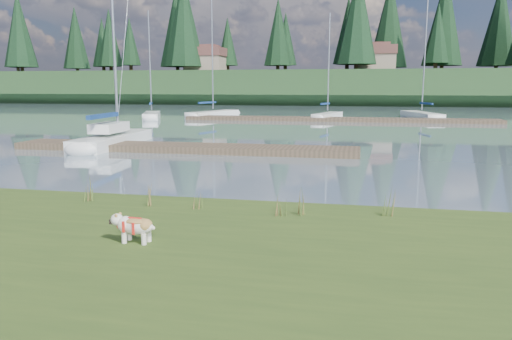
# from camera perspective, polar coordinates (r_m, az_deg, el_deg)

# --- Properties ---
(ground) EXTENTS (200.00, 200.00, 0.00)m
(ground) POSITION_cam_1_polar(r_m,az_deg,el_deg) (42.81, 6.52, 5.61)
(ground) COLOR gray
(ground) RESTS_ON ground
(bank) EXTENTS (60.00, 9.00, 0.35)m
(bank) POSITION_cam_1_polar(r_m,az_deg,el_deg) (8.13, -18.56, -11.04)
(bank) COLOR #364B1A
(bank) RESTS_ON ground
(ridge) EXTENTS (200.00, 20.00, 5.00)m
(ridge) POSITION_cam_1_polar(r_m,az_deg,el_deg) (85.62, 9.30, 9.22)
(ridge) COLOR #1C351A
(ridge) RESTS_ON ground
(bulldog) EXTENTS (0.80, 0.36, 0.48)m
(bulldog) POSITION_cam_1_polar(r_m,az_deg,el_deg) (8.71, -13.69, -6.14)
(bulldog) COLOR silver
(bulldog) RESTS_ON bank
(sailboat_main) EXTENTS (2.00, 7.78, 11.19)m
(sailboat_main) POSITION_cam_1_polar(r_m,az_deg,el_deg) (26.35, -15.52, 3.74)
(sailboat_main) COLOR white
(sailboat_main) RESTS_ON ground
(dock_near) EXTENTS (16.00, 2.00, 0.30)m
(dock_near) POSITION_cam_1_polar(r_m,az_deg,el_deg) (23.12, -8.41, 2.53)
(dock_near) COLOR #4C3D2C
(dock_near) RESTS_ON ground
(dock_far) EXTENTS (26.00, 2.20, 0.30)m
(dock_far) POSITION_cam_1_polar(r_m,az_deg,el_deg) (42.66, 9.22, 5.74)
(dock_far) COLOR #4C3D2C
(dock_far) RESTS_ON ground
(sailboat_bg_0) EXTENTS (3.43, 6.50, 9.54)m
(sailboat_bg_0) POSITION_cam_1_polar(r_m,az_deg,el_deg) (46.65, -11.80, 6.20)
(sailboat_bg_0) COLOR white
(sailboat_bg_0) RESTS_ON ground
(sailboat_bg_1) EXTENTS (3.83, 7.75, 11.47)m
(sailboat_bg_1) POSITION_cam_1_polar(r_m,az_deg,el_deg) (48.20, -4.46, 6.48)
(sailboat_bg_1) COLOR white
(sailboat_bg_1) RESTS_ON ground
(sailboat_bg_2) EXTENTS (2.63, 6.10, 9.23)m
(sailboat_bg_2) POSITION_cam_1_polar(r_m,az_deg,el_deg) (45.28, 8.38, 6.21)
(sailboat_bg_2) COLOR white
(sailboat_bg_2) RESTS_ON ground
(sailboat_bg_3) EXTENTS (3.48, 7.91, 11.46)m
(sailboat_bg_3) POSITION_cam_1_polar(r_m,az_deg,el_deg) (48.46, 18.10, 6.05)
(sailboat_bg_3) COLOR white
(sailboat_bg_3) RESTS_ON ground
(weed_0) EXTENTS (0.17, 0.14, 0.52)m
(weed_0) POSITION_cam_1_polar(r_m,az_deg,el_deg) (11.25, -12.12, -2.93)
(weed_0) COLOR #475B23
(weed_0) RESTS_ON bank
(weed_1) EXTENTS (0.17, 0.14, 0.43)m
(weed_1) POSITION_cam_1_polar(r_m,az_deg,el_deg) (10.83, -6.62, -3.49)
(weed_1) COLOR #475B23
(weed_1) RESTS_ON bank
(weed_2) EXTENTS (0.17, 0.14, 0.69)m
(weed_2) POSITION_cam_1_polar(r_m,az_deg,el_deg) (10.24, 5.21, -3.60)
(weed_2) COLOR #475B23
(weed_2) RESTS_ON bank
(weed_3) EXTENTS (0.17, 0.14, 0.65)m
(weed_3) POSITION_cam_1_polar(r_m,az_deg,el_deg) (12.05, -18.71, -2.14)
(weed_3) COLOR #475B23
(weed_3) RESTS_ON bank
(weed_4) EXTENTS (0.17, 0.14, 0.51)m
(weed_4) POSITION_cam_1_polar(r_m,az_deg,el_deg) (10.12, 2.94, -4.17)
(weed_4) COLOR #475B23
(weed_4) RESTS_ON bank
(weed_5) EXTENTS (0.17, 0.14, 0.62)m
(weed_5) POSITION_cam_1_polar(r_m,az_deg,el_deg) (10.47, 15.00, -3.75)
(weed_5) COLOR #475B23
(weed_5) RESTS_ON bank
(mud_lip) EXTENTS (60.00, 0.50, 0.14)m
(mud_lip) POSITION_cam_1_polar(r_m,az_deg,el_deg) (11.98, -7.89, -4.49)
(mud_lip) COLOR #33281C
(mud_lip) RESTS_ON ground
(conifer_0) EXTENTS (5.72, 5.72, 14.15)m
(conifer_0) POSITION_cam_1_polar(r_m,az_deg,el_deg) (99.47, -25.44, 14.33)
(conifer_0) COLOR #382619
(conifer_0) RESTS_ON ridge
(conifer_1) EXTENTS (4.40, 4.40, 11.30)m
(conifer_1) POSITION_cam_1_polar(r_m,az_deg,el_deg) (94.75, -16.39, 14.31)
(conifer_1) COLOR #382619
(conifer_1) RESTS_ON ridge
(conifer_2) EXTENTS (6.60, 6.60, 16.05)m
(conifer_2) POSITION_cam_1_polar(r_m,az_deg,el_deg) (86.22, -8.24, 16.60)
(conifer_2) COLOR #382619
(conifer_2) RESTS_ON ridge
(conifer_3) EXTENTS (4.84, 4.84, 12.25)m
(conifer_3) POSITION_cam_1_polar(r_m,az_deg,el_deg) (86.11, 2.53, 15.49)
(conifer_3) COLOR #382619
(conifer_3) RESTS_ON ridge
(conifer_4) EXTENTS (6.16, 6.16, 15.10)m
(conifer_4) POSITION_cam_1_polar(r_m,az_deg,el_deg) (79.18, 11.54, 16.81)
(conifer_4) COLOR #382619
(conifer_4) RESTS_ON ridge
(conifer_5) EXTENTS (3.96, 3.96, 10.35)m
(conifer_5) POSITION_cam_1_polar(r_m,az_deg,el_deg) (83.63, 20.02, 14.48)
(conifer_5) COLOR #382619
(conifer_5) RESTS_ON ridge
(house_0) EXTENTS (6.30, 5.30, 4.65)m
(house_0) POSITION_cam_1_polar(r_m,az_deg,el_deg) (86.62, -5.76, 12.48)
(house_0) COLOR gray
(house_0) RESTS_ON ridge
(house_1) EXTENTS (6.30, 5.30, 4.65)m
(house_1) POSITION_cam_1_polar(r_m,az_deg,el_deg) (83.66, 13.53, 12.37)
(house_1) COLOR gray
(house_1) RESTS_ON ridge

